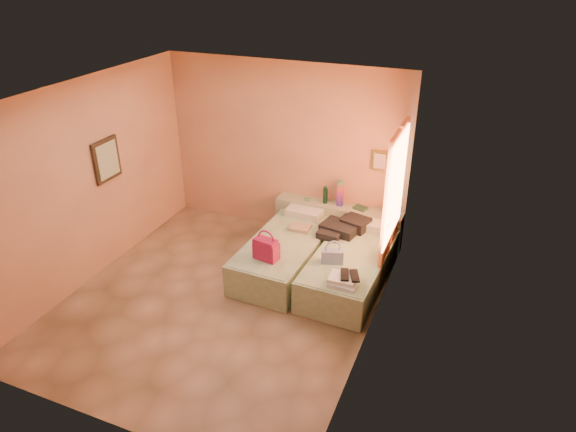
{
  "coord_description": "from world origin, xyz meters",
  "views": [
    {
      "loc": [
        2.98,
        -4.92,
        4.26
      ],
      "look_at": [
        0.62,
        0.85,
        1.0
      ],
      "focal_mm": 32.0,
      "sensor_mm": 36.0,
      "label": 1
    }
  ],
  "objects_px": {
    "green_book": "(360,208)",
    "towel_stack": "(343,281)",
    "blue_handbag": "(332,256)",
    "flower_vase": "(387,207)",
    "headboard_ledge": "(338,224)",
    "bed_right": "(351,268)",
    "bed_left": "(286,253)",
    "magenta_handbag": "(266,249)",
    "water_bottle": "(325,195)"
  },
  "relations": [
    {
      "from": "magenta_handbag",
      "to": "headboard_ledge",
      "type": "bearing_deg",
      "value": 81.78
    },
    {
      "from": "green_book",
      "to": "magenta_handbag",
      "type": "height_order",
      "value": "magenta_handbag"
    },
    {
      "from": "blue_handbag",
      "to": "water_bottle",
      "type": "bearing_deg",
      "value": 93.97
    },
    {
      "from": "water_bottle",
      "to": "magenta_handbag",
      "type": "distance_m",
      "value": 1.68
    },
    {
      "from": "bed_right",
      "to": "water_bottle",
      "type": "distance_m",
      "value": 1.41
    },
    {
      "from": "bed_right",
      "to": "flower_vase",
      "type": "distance_m",
      "value": 1.19
    },
    {
      "from": "headboard_ledge",
      "to": "bed_right",
      "type": "relative_size",
      "value": 1.02
    },
    {
      "from": "bed_right",
      "to": "water_bottle",
      "type": "xyz_separation_m",
      "value": [
        -0.75,
        1.06,
        0.54
      ]
    },
    {
      "from": "headboard_ledge",
      "to": "blue_handbag",
      "type": "height_order",
      "value": "blue_handbag"
    },
    {
      "from": "water_bottle",
      "to": "magenta_handbag",
      "type": "relative_size",
      "value": 0.83
    },
    {
      "from": "green_book",
      "to": "magenta_handbag",
      "type": "xyz_separation_m",
      "value": [
        -0.86,
        -1.65,
        -0.01
      ]
    },
    {
      "from": "bed_right",
      "to": "magenta_handbag",
      "type": "relative_size",
      "value": 6.0
    },
    {
      "from": "water_bottle",
      "to": "blue_handbag",
      "type": "height_order",
      "value": "water_bottle"
    },
    {
      "from": "green_book",
      "to": "bed_left",
      "type": "bearing_deg",
      "value": -109.16
    },
    {
      "from": "flower_vase",
      "to": "magenta_handbag",
      "type": "height_order",
      "value": "flower_vase"
    },
    {
      "from": "water_bottle",
      "to": "towel_stack",
      "type": "distance_m",
      "value": 2.04
    },
    {
      "from": "water_bottle",
      "to": "flower_vase",
      "type": "distance_m",
      "value": 1.0
    },
    {
      "from": "headboard_ledge",
      "to": "water_bottle",
      "type": "relative_size",
      "value": 7.45
    },
    {
      "from": "green_book",
      "to": "towel_stack",
      "type": "distance_m",
      "value": 1.86
    },
    {
      "from": "bed_right",
      "to": "magenta_handbag",
      "type": "xyz_separation_m",
      "value": [
        -1.03,
        -0.59,
        0.41
      ]
    },
    {
      "from": "headboard_ledge",
      "to": "blue_handbag",
      "type": "relative_size",
      "value": 6.96
    },
    {
      "from": "headboard_ledge",
      "to": "bed_left",
      "type": "distance_m",
      "value": 1.15
    },
    {
      "from": "bed_left",
      "to": "towel_stack",
      "type": "height_order",
      "value": "towel_stack"
    },
    {
      "from": "blue_handbag",
      "to": "green_book",
      "type": "bearing_deg",
      "value": 71.48
    },
    {
      "from": "bed_left",
      "to": "magenta_handbag",
      "type": "height_order",
      "value": "magenta_handbag"
    },
    {
      "from": "headboard_ledge",
      "to": "towel_stack",
      "type": "relative_size",
      "value": 5.86
    },
    {
      "from": "headboard_ledge",
      "to": "bed_right",
      "type": "bearing_deg",
      "value": -63.43
    },
    {
      "from": "magenta_handbag",
      "to": "water_bottle",
      "type": "bearing_deg",
      "value": 89.28
    },
    {
      "from": "blue_handbag",
      "to": "towel_stack",
      "type": "distance_m",
      "value": 0.52
    },
    {
      "from": "bed_left",
      "to": "water_bottle",
      "type": "bearing_deg",
      "value": 78.85
    },
    {
      "from": "headboard_ledge",
      "to": "bed_left",
      "type": "xyz_separation_m",
      "value": [
        -0.47,
        -1.05,
        -0.08
      ]
    },
    {
      "from": "green_book",
      "to": "bed_right",
      "type": "bearing_deg",
      "value": -62.15
    },
    {
      "from": "green_book",
      "to": "flower_vase",
      "type": "relative_size",
      "value": 0.86
    },
    {
      "from": "flower_vase",
      "to": "towel_stack",
      "type": "distance_m",
      "value": 1.84
    },
    {
      "from": "headboard_ledge",
      "to": "bed_right",
      "type": "height_order",
      "value": "headboard_ledge"
    },
    {
      "from": "green_book",
      "to": "magenta_handbag",
      "type": "relative_size",
      "value": 0.61
    },
    {
      "from": "headboard_ledge",
      "to": "green_book",
      "type": "bearing_deg",
      "value": 2.09
    },
    {
      "from": "blue_handbag",
      "to": "towel_stack",
      "type": "relative_size",
      "value": 0.84
    },
    {
      "from": "bed_left",
      "to": "towel_stack",
      "type": "xyz_separation_m",
      "value": [
        1.11,
        -0.77,
        0.3
      ]
    },
    {
      "from": "headboard_ledge",
      "to": "blue_handbag",
      "type": "distance_m",
      "value": 1.46
    },
    {
      "from": "bed_right",
      "to": "bed_left",
      "type": "bearing_deg",
      "value": -178.03
    },
    {
      "from": "magenta_handbag",
      "to": "bed_right",
      "type": "bearing_deg",
      "value": 38.73
    },
    {
      "from": "headboard_ledge",
      "to": "flower_vase",
      "type": "xyz_separation_m",
      "value": [
        0.77,
        -0.01,
        0.44
      ]
    },
    {
      "from": "headboard_ledge",
      "to": "green_book",
      "type": "xyz_separation_m",
      "value": [
        0.35,
        0.01,
        0.34
      ]
    },
    {
      "from": "water_bottle",
      "to": "magenta_handbag",
      "type": "height_order",
      "value": "water_bottle"
    },
    {
      "from": "bed_right",
      "to": "water_bottle",
      "type": "height_order",
      "value": "water_bottle"
    },
    {
      "from": "bed_right",
      "to": "towel_stack",
      "type": "relative_size",
      "value": 5.71
    },
    {
      "from": "water_bottle",
      "to": "bed_right",
      "type": "bearing_deg",
      "value": -54.69
    },
    {
      "from": "water_bottle",
      "to": "green_book",
      "type": "relative_size",
      "value": 1.36
    },
    {
      "from": "bed_right",
      "to": "green_book",
      "type": "distance_m",
      "value": 1.15
    }
  ]
}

